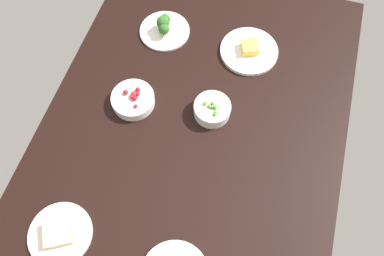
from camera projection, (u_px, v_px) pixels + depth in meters
The scene contains 6 objects.
dining_table at pixel (192, 133), 134.53cm from camera, with size 154.89×106.26×4.00cm, color black.
bowl_berries at pixel (133, 99), 135.54cm from camera, with size 15.80×15.80×5.88cm.
plate_broccoli at pixel (164, 28), 149.72cm from camera, with size 20.14×20.14×8.13cm.
plate_sandwich at pixel (60, 234), 116.14cm from camera, with size 20.04×20.04×4.29cm.
plate_cheese at pixel (249, 50), 146.32cm from camera, with size 22.67×22.67×4.69cm.
bowl_peas at pixel (212, 109), 133.21cm from camera, with size 13.40×13.40×6.31cm.
Camera 1 is at (-53.98, -15.95, 124.20)cm, focal length 34.99 mm.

